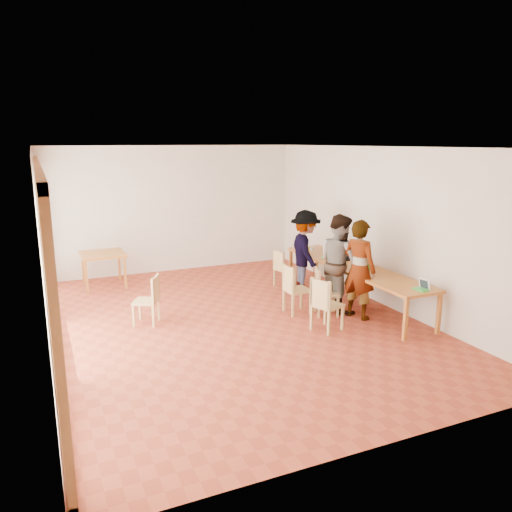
{
  "coord_description": "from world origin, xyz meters",
  "views": [
    {
      "loc": [
        -2.99,
        -7.69,
        3.09
      ],
      "look_at": [
        0.5,
        0.21,
        1.1
      ],
      "focal_mm": 35.0,
      "sensor_mm": 36.0,
      "label": 1
    }
  ],
  "objects": [
    {
      "name": "condiment_cup",
      "position": [
        2.57,
        0.07,
        0.78
      ],
      "size": [
        0.08,
        0.08,
        0.06
      ],
      "primitive_type": "cylinder",
      "color": "white",
      "rests_on": "communal_table"
    },
    {
      "name": "chair_spare",
      "position": [
        -1.34,
        0.51,
        0.52
      ],
      "size": [
        0.54,
        0.54,
        0.45
      ],
      "rotation": [
        0.0,
        0.0,
        2.64
      ],
      "color": "tan",
      "rests_on": "ground"
    },
    {
      "name": "person_mid",
      "position": [
        2.03,
        -0.13,
        0.9
      ],
      "size": [
        0.69,
        0.89,
        1.81
      ],
      "primitive_type": "imported",
      "rotation": [
        0.0,
        0.0,
        1.56
      ],
      "color": "gray",
      "rests_on": "ground"
    },
    {
      "name": "chair_mid",
      "position": [
        1.6,
        -0.25,
        0.53
      ],
      "size": [
        0.51,
        0.51,
        0.46
      ],
      "rotation": [
        0.0,
        0.0,
        -0.36
      ],
      "color": "tan",
      "rests_on": "ground"
    },
    {
      "name": "wall_right",
      "position": [
        3.0,
        0.0,
        1.5
      ],
      "size": [
        0.1,
        8.0,
        3.0
      ],
      "primitive_type": "cube",
      "color": "beige",
      "rests_on": "ground"
    },
    {
      "name": "chair_far",
      "position": [
        1.14,
        0.02,
        0.56
      ],
      "size": [
        0.43,
        0.43,
        0.48
      ],
      "rotation": [
        0.0,
        0.0,
        -0.01
      ],
      "color": "tan",
      "rests_on": "ground"
    },
    {
      "name": "green_bottle",
      "position": [
        2.39,
        -0.52,
        0.89
      ],
      "size": [
        0.07,
        0.07,
        0.28
      ],
      "primitive_type": "cylinder",
      "color": "#1C7021",
      "rests_on": "communal_table"
    },
    {
      "name": "pink_phone",
      "position": [
        2.72,
        1.39,
        0.76
      ],
      "size": [
        0.05,
        0.1,
        0.01
      ],
      "primitive_type": "cube",
      "color": "#D34366",
      "rests_on": "communal_table"
    },
    {
      "name": "yellow_mug",
      "position": [
        2.38,
        1.65,
        0.79
      ],
      "size": [
        0.11,
        0.11,
        0.09
      ],
      "primitive_type": "imported",
      "rotation": [
        0.0,
        0.0,
        -0.02
      ],
      "color": "yellow",
      "rests_on": "communal_table"
    },
    {
      "name": "communal_table",
      "position": [
        2.5,
        0.09,
        0.7
      ],
      "size": [
        0.8,
        4.0,
        0.75
      ],
      "color": "#B86A29",
      "rests_on": "ground"
    },
    {
      "name": "person_far",
      "position": [
        2.01,
        1.12,
        0.86
      ],
      "size": [
        0.85,
        1.22,
        1.72
      ],
      "primitive_type": "imported",
      "rotation": [
        0.0,
        0.0,
        1.37
      ],
      "color": "gray",
      "rests_on": "ground"
    },
    {
      "name": "ceiling",
      "position": [
        0.0,
        0.0,
        3.02
      ],
      "size": [
        6.0,
        8.0,
        0.04
      ],
      "primitive_type": "cube",
      "color": "white",
      "rests_on": "wall_back"
    },
    {
      "name": "clear_glass",
      "position": [
        2.43,
        1.58,
        0.8
      ],
      "size": [
        0.07,
        0.07,
        0.09
      ],
      "primitive_type": "cylinder",
      "color": "silver",
      "rests_on": "communal_table"
    },
    {
      "name": "window_wall",
      "position": [
        -2.96,
        0.0,
        1.5
      ],
      "size": [
        0.1,
        8.0,
        3.0
      ],
      "primitive_type": "cube",
      "color": "white",
      "rests_on": "ground"
    },
    {
      "name": "wall_front",
      "position": [
        0.0,
        -4.0,
        1.5
      ],
      "size": [
        6.0,
        0.1,
        3.0
      ],
      "primitive_type": "cube",
      "color": "beige",
      "rests_on": "ground"
    },
    {
      "name": "wall_back",
      "position": [
        0.0,
        4.0,
        1.5
      ],
      "size": [
        6.0,
        0.1,
        3.0
      ],
      "primitive_type": "cube",
      "color": "beige",
      "rests_on": "ground"
    },
    {
      "name": "side_table",
      "position": [
        -1.79,
        3.2,
        0.67
      ],
      "size": [
        0.9,
        0.9,
        0.75
      ],
      "rotation": [
        0.0,
        0.0,
        0.02
      ],
      "color": "#B86A29",
      "rests_on": "ground"
    },
    {
      "name": "laptop_far",
      "position": [
        2.44,
        0.87,
        0.8
      ],
      "size": [
        0.26,
        0.27,
        0.19
      ],
      "rotation": [
        0.0,
        0.0,
        0.34
      ],
      "color": "green",
      "rests_on": "communal_table"
    },
    {
      "name": "black_pouch",
      "position": [
        2.58,
        0.56,
        0.8
      ],
      "size": [
        0.16,
        0.26,
        0.09
      ],
      "primitive_type": "cube",
      "color": "black",
      "rests_on": "communal_table"
    },
    {
      "name": "laptop_mid",
      "position": [
        2.49,
        -0.17,
        0.81
      ],
      "size": [
        0.25,
        0.28,
        0.22
      ],
      "rotation": [
        0.0,
        0.0,
        0.11
      ],
      "color": "green",
      "rests_on": "communal_table"
    },
    {
      "name": "ground",
      "position": [
        0.0,
        0.0,
        0.0
      ],
      "size": [
        8.0,
        8.0,
        0.0
      ],
      "primitive_type": "plane",
      "color": "#A34027",
      "rests_on": "ground"
    },
    {
      "name": "chair_near",
      "position": [
        1.19,
        -0.98,
        0.56
      ],
      "size": [
        0.54,
        0.54,
        0.48
      ],
      "rotation": [
        0.0,
        0.0,
        0.34
      ],
      "color": "tan",
      "rests_on": "ground"
    },
    {
      "name": "laptop_near",
      "position": [
        2.59,
        -1.71,
        0.8
      ],
      "size": [
        0.22,
        0.24,
        0.19
      ],
      "rotation": [
        0.0,
        0.0,
        0.13
      ],
      "color": "green",
      "rests_on": "communal_table"
    },
    {
      "name": "chair_empty",
      "position": [
        1.73,
        1.63,
        0.49
      ],
      "size": [
        0.43,
        0.43,
        0.43
      ],
      "rotation": [
        0.0,
        0.0,
        0.17
      ],
      "color": "tan",
      "rests_on": "ground"
    },
    {
      "name": "person_near",
      "position": [
        2.11,
        -0.64,
        0.89
      ],
      "size": [
        0.62,
        0.75,
        1.78
      ],
      "primitive_type": "imported",
      "rotation": [
        0.0,
        0.0,
        1.91
      ],
      "color": "gray",
      "rests_on": "ground"
    }
  ]
}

